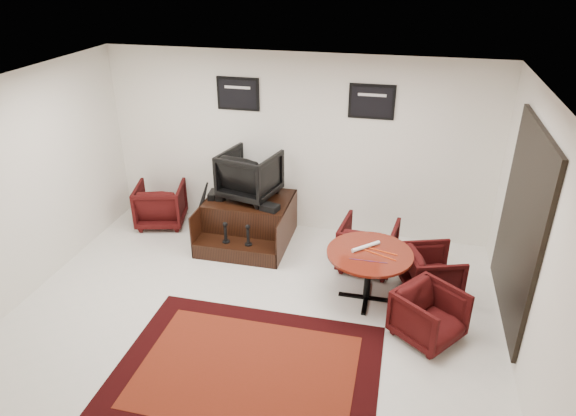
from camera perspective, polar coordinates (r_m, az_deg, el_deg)
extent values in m
plane|color=silver|center=(6.48, -4.03, -12.20)|extent=(6.00, 6.00, 0.00)
cube|color=white|center=(7.94, 0.93, 6.99)|extent=(6.00, 0.02, 2.80)
cube|color=white|center=(3.86, -16.14, -18.13)|extent=(6.00, 0.02, 2.80)
cube|color=white|center=(7.16, -28.05, 1.51)|extent=(0.02, 5.00, 2.80)
cube|color=white|center=(5.67, 25.96, -4.28)|extent=(0.02, 5.00, 2.80)
cube|color=white|center=(5.22, -5.01, 12.57)|extent=(6.00, 5.00, 0.02)
cube|color=black|center=(6.31, 24.41, -1.87)|extent=(0.05, 1.90, 2.30)
cube|color=black|center=(6.31, 24.32, -1.87)|extent=(0.02, 1.72, 2.12)
cube|color=black|center=(6.31, 24.36, -1.87)|extent=(0.03, 0.05, 2.12)
cube|color=black|center=(7.94, -5.57, 12.52)|extent=(0.66, 0.03, 0.50)
cube|color=black|center=(7.92, -5.61, 12.49)|extent=(0.58, 0.01, 0.42)
cube|color=silver|center=(7.89, -5.66, 13.19)|extent=(0.40, 0.00, 0.04)
cube|color=black|center=(7.55, 9.29, 11.59)|extent=(0.66, 0.03, 0.50)
cube|color=black|center=(7.53, 9.28, 11.55)|extent=(0.58, 0.01, 0.42)
cube|color=silver|center=(7.51, 9.33, 12.28)|extent=(0.40, 0.00, 0.04)
cube|color=black|center=(5.82, -4.59, -17.57)|extent=(2.82, 2.11, 0.01)
cube|color=#5D1D0D|center=(5.82, -4.59, -17.52)|extent=(2.31, 1.61, 0.01)
cube|color=black|center=(8.06, -4.20, -1.02)|extent=(1.29, 0.95, 0.67)
cube|color=black|center=(7.62, -5.63, -4.71)|extent=(1.29, 0.38, 0.24)
cube|color=black|center=(8.11, -8.92, -1.14)|extent=(0.02, 1.33, 0.67)
cube|color=black|center=(7.75, -0.10, -2.16)|extent=(0.02, 1.33, 0.67)
cylinder|color=black|center=(7.60, -6.90, -3.71)|extent=(0.11, 0.11, 0.02)
cylinder|color=black|center=(7.54, -6.95, -2.85)|extent=(0.04, 0.04, 0.24)
sphere|color=black|center=(7.47, -7.01, -1.82)|extent=(0.07, 0.07, 0.07)
cylinder|color=black|center=(7.50, -4.42, -4.03)|extent=(0.11, 0.11, 0.02)
cylinder|color=black|center=(7.44, -4.46, -3.16)|extent=(0.04, 0.04, 0.24)
sphere|color=black|center=(7.36, -4.50, -2.11)|extent=(0.07, 0.07, 0.07)
imported|color=black|center=(7.80, -4.27, 3.96)|extent=(0.94, 0.90, 0.81)
cube|color=black|center=(7.97, -8.36, 1.48)|extent=(0.13, 0.28, 0.10)
cube|color=black|center=(7.94, -7.52, 1.44)|extent=(0.13, 0.28, 0.10)
cube|color=black|center=(7.50, -2.04, 0.06)|extent=(0.30, 0.24, 0.09)
imported|color=black|center=(8.65, -13.98, 0.61)|extent=(0.90, 0.87, 0.77)
cylinder|color=#4D100B|center=(6.50, 9.07, -5.01)|extent=(1.08, 1.08, 0.03)
cylinder|color=black|center=(6.68, 8.87, -7.44)|extent=(0.09, 0.09, 0.63)
cube|color=black|center=(6.87, 8.67, -9.80)|extent=(0.72, 0.06, 0.03)
cube|color=black|center=(6.87, 8.67, -9.80)|extent=(0.06, 0.72, 0.03)
imported|color=black|center=(7.32, 8.88, -3.85)|extent=(0.84, 0.80, 0.78)
imported|color=black|center=(6.99, 15.73, -6.60)|extent=(0.81, 0.84, 0.69)
imported|color=black|center=(6.21, 15.43, -11.19)|extent=(0.91, 0.92, 0.69)
cylinder|color=white|center=(6.56, 8.65, -4.25)|extent=(0.34, 0.32, 0.05)
cylinder|color=#EC440D|center=(6.45, 10.12, -5.13)|extent=(0.42, 0.18, 0.01)
cylinder|color=#EC440D|center=(6.53, 10.18, -4.69)|extent=(0.44, 0.12, 0.01)
cylinder|color=#4C1933|center=(6.32, 7.29, -5.65)|extent=(0.10, 0.01, 0.01)
cylinder|color=#4C1933|center=(6.32, 7.83, -5.71)|extent=(0.10, 0.01, 0.01)
cylinder|color=#4C1933|center=(6.31, 8.37, -5.77)|extent=(0.10, 0.01, 0.01)
cylinder|color=#4C1933|center=(6.31, 8.92, -5.82)|extent=(0.10, 0.01, 0.01)
cylinder|color=#4C1933|center=(6.31, 9.46, -5.88)|extent=(0.10, 0.01, 0.01)
cylinder|color=#4C1933|center=(6.31, 10.01, -5.94)|extent=(0.10, 0.01, 0.01)
cylinder|color=#4C1933|center=(6.30, 10.55, -6.00)|extent=(0.10, 0.01, 0.01)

